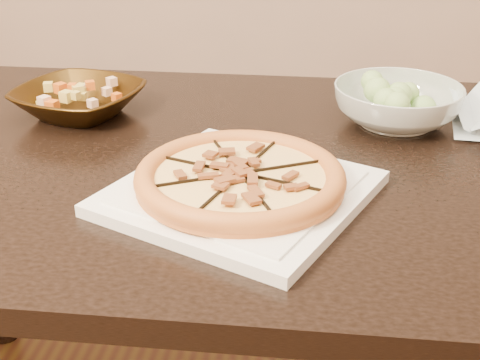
# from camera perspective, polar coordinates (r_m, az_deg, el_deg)

# --- Properties ---
(dining_table) EXTENTS (1.38, 0.91, 0.75)m
(dining_table) POSITION_cam_1_polar(r_m,az_deg,el_deg) (1.17, -4.78, -2.33)
(dining_table) COLOR black
(dining_table) RESTS_ON floor
(plate) EXTENTS (0.44, 0.44, 0.02)m
(plate) POSITION_cam_1_polar(r_m,az_deg,el_deg) (0.97, -0.00, -1.03)
(plate) COLOR white
(plate) RESTS_ON dining_table
(pizza) EXTENTS (0.30, 0.30, 0.03)m
(pizza) POSITION_cam_1_polar(r_m,az_deg,el_deg) (0.96, -0.00, 0.22)
(pizza) COLOR orange
(pizza) RESTS_ON plate
(bronze_bowl) EXTENTS (0.28, 0.28, 0.06)m
(bronze_bowl) POSITION_cam_1_polar(r_m,az_deg,el_deg) (1.31, -13.55, 6.57)
(bronze_bowl) COLOR #402B0E
(bronze_bowl) RESTS_ON dining_table
(mixed_dish) EXTENTS (0.12, 0.11, 0.03)m
(mixed_dish) POSITION_cam_1_polar(r_m,az_deg,el_deg) (1.29, -13.75, 8.31)
(mixed_dish) COLOR #E1AC87
(mixed_dish) RESTS_ON bronze_bowl
(salad_bowl) EXTENTS (0.30, 0.30, 0.07)m
(salad_bowl) POSITION_cam_1_polar(r_m,az_deg,el_deg) (1.26, 13.26, 6.25)
(salad_bowl) COLOR #B9C3BC
(salad_bowl) RESTS_ON dining_table
(salad) EXTENTS (0.09, 0.12, 0.04)m
(salad) POSITION_cam_1_polar(r_m,az_deg,el_deg) (1.24, 13.51, 8.58)
(salad) COLOR #9AD06A
(salad) RESTS_ON salad_bowl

